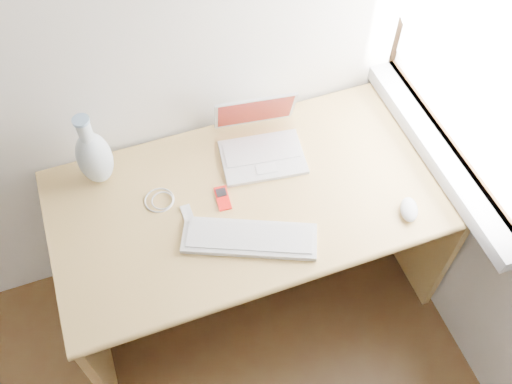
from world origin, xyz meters
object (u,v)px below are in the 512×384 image
object	(u,v)px
laptop	(259,142)
vase	(94,156)
external_keyboard	(249,238)
desk	(247,209)

from	to	relation	value
laptop	vase	bearing A→B (deg)	-179.27
external_keyboard	vase	world-z (taller)	vase
external_keyboard	vase	xyz separation A→B (m)	(-0.41, 0.42, 0.11)
desk	laptop	world-z (taller)	laptop
laptop	vase	distance (m)	0.58
desk	laptop	size ratio (longest dim) A/B	4.39
desk	external_keyboard	xyz separation A→B (m)	(-0.08, -0.25, 0.23)
desk	laptop	bearing A→B (deg)	48.64
desk	vase	size ratio (longest dim) A/B	4.61
laptop	external_keyboard	world-z (taller)	laptop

